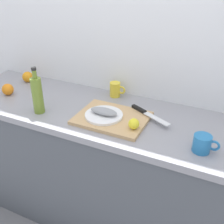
{
  "coord_description": "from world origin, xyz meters",
  "views": [
    {
      "loc": [
        0.73,
        -1.32,
        1.72
      ],
      "look_at": [
        0.13,
        -0.06,
        0.95
      ],
      "focal_mm": 44.53,
      "sensor_mm": 36.0,
      "label": 1
    }
  ],
  "objects": [
    {
      "name": "fish_fillet",
      "position": [
        0.09,
        -0.08,
        0.95
      ],
      "size": [
        0.16,
        0.07,
        0.04
      ],
      "primitive_type": "ellipsoid",
      "color": "gray",
      "rests_on": "white_plate"
    },
    {
      "name": "lemon_0",
      "position": [
        0.29,
        -0.13,
        0.95
      ],
      "size": [
        0.06,
        0.06,
        0.06
      ],
      "primitive_type": "sphere",
      "color": "yellow",
      "rests_on": "cutting_board"
    },
    {
      "name": "cutting_board",
      "position": [
        0.13,
        -0.06,
        0.91
      ],
      "size": [
        0.4,
        0.31,
        0.02
      ],
      "primitive_type": "cube",
      "color": "tan",
      "rests_on": "kitchen_counter"
    },
    {
      "name": "coffee_mug_1",
      "position": [
        0.02,
        0.23,
        0.95
      ],
      "size": [
        0.11,
        0.07,
        0.1
      ],
      "color": "yellow",
      "rests_on": "kitchen_counter"
    },
    {
      "name": "orange_0",
      "position": [
        -0.68,
        0.17,
        0.94
      ],
      "size": [
        0.08,
        0.08,
        0.08
      ],
      "primitive_type": "sphere",
      "color": "orange",
      "rests_on": "kitchen_counter"
    },
    {
      "name": "ground_plane",
      "position": [
        0.0,
        0.0,
        0.0
      ],
      "size": [
        12.0,
        12.0,
        0.0
      ],
      "primitive_type": "plane",
      "color": "slate"
    },
    {
      "name": "orange_1",
      "position": [
        -0.65,
        -0.06,
        0.94
      ],
      "size": [
        0.08,
        0.08,
        0.08
      ],
      "primitive_type": "sphere",
      "color": "orange",
      "rests_on": "kitchen_counter"
    },
    {
      "name": "back_wall",
      "position": [
        0.0,
        0.33,
        1.25
      ],
      "size": [
        3.2,
        0.05,
        2.5
      ],
      "primitive_type": "cube",
      "color": "white",
      "rests_on": "ground_plane"
    },
    {
      "name": "olive_oil_bottle",
      "position": [
        -0.3,
        -0.17,
        1.02
      ],
      "size": [
        0.06,
        0.06,
        0.29
      ],
      "color": "olive",
      "rests_on": "kitchen_counter"
    },
    {
      "name": "chef_knife",
      "position": [
        0.3,
        0.05,
        0.93
      ],
      "size": [
        0.27,
        0.15,
        0.02
      ],
      "rotation": [
        0.0,
        0.0,
        -0.46
      ],
      "color": "silver",
      "rests_on": "cutting_board"
    },
    {
      "name": "white_plate",
      "position": [
        0.09,
        -0.08,
        0.93
      ],
      "size": [
        0.22,
        0.22,
        0.01
      ],
      "primitive_type": "cylinder",
      "color": "white",
      "rests_on": "cutting_board"
    },
    {
      "name": "kitchen_counter",
      "position": [
        0.0,
        0.0,
        0.45
      ],
      "size": [
        2.0,
        0.6,
        0.9
      ],
      "color": "#4C5159",
      "rests_on": "ground_plane"
    },
    {
      "name": "coffee_mug_0",
      "position": [
        0.66,
        -0.15,
        0.94
      ],
      "size": [
        0.13,
        0.09,
        0.09
      ],
      "color": "#2672B2",
      "rests_on": "kitchen_counter"
    }
  ]
}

